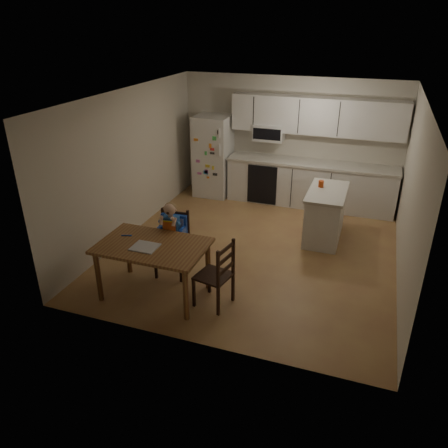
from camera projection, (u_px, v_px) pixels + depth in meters
room at (265, 169)px, 7.21m from camera, size 4.52×5.01×2.51m
refrigerator at (213, 156)px, 9.27m from camera, size 0.72×0.70×1.70m
kitchen_run at (311, 163)px, 8.71m from camera, size 3.37×0.62×2.15m
kitchen_island at (325, 214)px, 7.52m from camera, size 0.62×1.19×0.88m
red_cup at (321, 184)px, 7.47m from camera, size 0.09×0.09×0.11m
dining_table at (153, 251)px, 5.86m from camera, size 1.45×0.93×0.78m
napkin at (145, 247)px, 5.74m from camera, size 0.34×0.29×0.01m
toddler_spoon at (126, 235)px, 6.04m from camera, size 0.12×0.06×0.02m
chair_booster at (172, 231)px, 6.38m from camera, size 0.47×0.47×1.15m
chair_side at (220, 271)px, 5.66m from camera, size 0.50×0.50×0.95m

